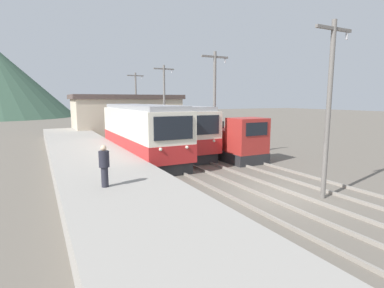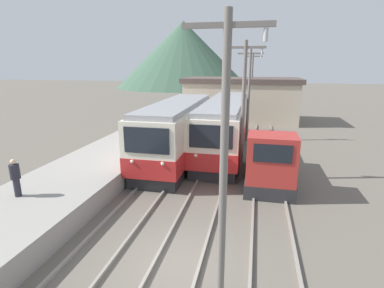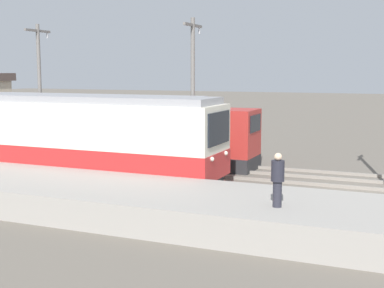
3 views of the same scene
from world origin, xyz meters
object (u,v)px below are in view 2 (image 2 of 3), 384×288
(catenary_mast_near, at_px, (224,159))
(catenary_mast_distant, at_px, (252,85))
(commuter_train_left, at_px, (177,134))
(catenary_mast_far, at_px, (249,92))
(catenary_mast_mid, at_px, (243,108))
(shunting_locomotive, at_px, (269,161))
(commuter_train_center, at_px, (225,127))
(person_on_platform, at_px, (15,176))

(catenary_mast_near, xyz_separation_m, catenary_mast_distant, (0.00, 26.87, 0.00))
(commuter_train_left, xyz_separation_m, catenary_mast_far, (4.31, 6.32, 2.22))
(commuter_train_left, relative_size, catenary_mast_mid, 1.53)
(shunting_locomotive, bearing_deg, catenary_mast_far, 99.40)
(commuter_train_center, bearing_deg, shunting_locomotive, -62.34)
(catenary_mast_near, height_order, catenary_mast_distant, same)
(catenary_mast_far, bearing_deg, catenary_mast_mid, -90.00)
(commuter_train_left, height_order, commuter_train_center, commuter_train_left)
(catenary_mast_mid, xyz_separation_m, person_on_platform, (-8.62, -6.28, -2.16))
(catenary_mast_near, height_order, catenary_mast_mid, same)
(catenary_mast_near, bearing_deg, shunting_locomotive, 80.47)
(catenary_mast_distant, xyz_separation_m, person_on_platform, (-8.62, -24.19, -2.16))
(commuter_train_center, distance_m, catenary_mast_mid, 6.28)
(commuter_train_left, distance_m, catenary_mast_near, 12.56)
(commuter_train_center, height_order, shunting_locomotive, commuter_train_center)
(commuter_train_left, height_order, person_on_platform, commuter_train_left)
(shunting_locomotive, xyz_separation_m, person_on_platform, (-10.11, -6.22, 0.62))
(catenary_mast_mid, height_order, catenary_mast_distant, same)
(catenary_mast_far, bearing_deg, commuter_train_center, -114.58)
(shunting_locomotive, xyz_separation_m, catenary_mast_mid, (-1.49, 0.06, 2.78))
(commuter_train_center, relative_size, catenary_mast_distant, 1.88)
(catenary_mast_near, relative_size, catenary_mast_distant, 1.00)
(catenary_mast_distant, bearing_deg, commuter_train_left, -105.75)
(shunting_locomotive, relative_size, catenary_mast_distant, 0.80)
(catenary_mast_far, height_order, catenary_mast_distant, same)
(catenary_mast_mid, bearing_deg, catenary_mast_distant, 90.00)
(commuter_train_center, relative_size, shunting_locomotive, 2.35)
(commuter_train_left, bearing_deg, shunting_locomotive, -24.96)
(catenary_mast_near, height_order, person_on_platform, catenary_mast_near)
(shunting_locomotive, distance_m, person_on_platform, 11.89)
(shunting_locomotive, bearing_deg, commuter_train_center, 117.66)
(catenary_mast_near, xyz_separation_m, catenary_mast_far, (0.00, 17.91, 0.00))
(commuter_train_center, bearing_deg, person_on_platform, -120.78)
(shunting_locomotive, distance_m, catenary_mast_mid, 3.16)
(shunting_locomotive, bearing_deg, commuter_train_left, 155.04)
(commuter_train_center, relative_size, person_on_platform, 8.72)
(shunting_locomotive, height_order, catenary_mast_mid, catenary_mast_mid)
(commuter_train_left, xyz_separation_m, shunting_locomotive, (5.80, -2.70, -0.57))
(catenary_mast_near, bearing_deg, commuter_train_center, 95.89)
(shunting_locomotive, height_order, catenary_mast_distant, catenary_mast_distant)
(person_on_platform, bearing_deg, catenary_mast_distant, 70.39)
(commuter_train_left, distance_m, catenary_mast_distant, 16.03)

